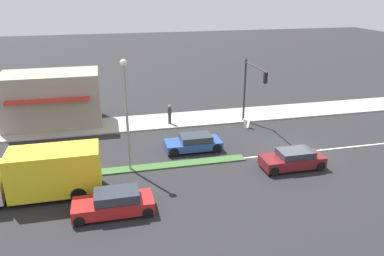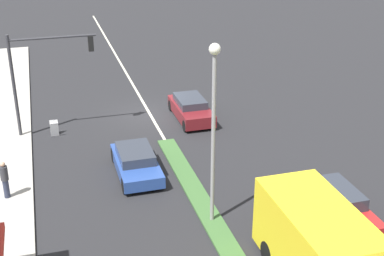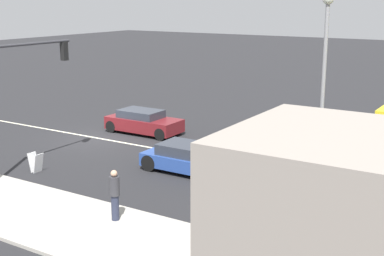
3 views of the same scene
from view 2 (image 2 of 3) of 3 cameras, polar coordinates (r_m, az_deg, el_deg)
The scene contains 8 objects.
lane_marking_center at distance 32.63m, azimuth -4.48°, elevation 1.45°, with size 0.16×60.00×0.01m, color beige.
traffic_signal_main at distance 29.67m, azimuth -15.94°, elevation 6.29°, with size 4.59×0.34×5.60m.
street_lamp at distance 20.02m, azimuth 2.33°, elevation 1.56°, with size 0.44×0.44×7.37m.
pedestrian at distance 24.55m, azimuth -19.34°, elevation -5.14°, with size 0.34×0.34×1.72m.
warning_aframe_sign at distance 30.49m, azimuth -14.47°, elevation -0.06°, with size 0.45×0.53×0.84m.
hatchback_red at distance 22.87m, azimuth 15.25°, elevation -7.93°, with size 1.78×4.30×1.35m.
coupe_blue at distance 25.63m, azimuth -5.99°, elevation -3.64°, with size 1.89×4.18×1.22m.
sedan_maroon at distance 31.70m, azimuth -0.13°, elevation 2.06°, with size 1.82×4.22×1.29m.
Camera 2 is at (5.95, 29.64, 12.30)m, focal length 50.00 mm.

